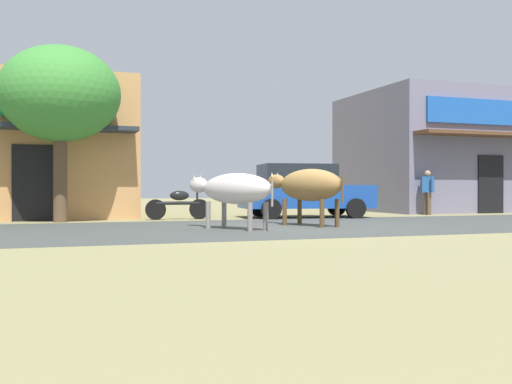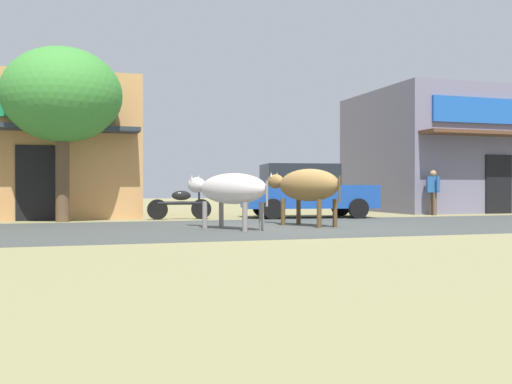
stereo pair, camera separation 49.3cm
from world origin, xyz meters
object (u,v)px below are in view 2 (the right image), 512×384
(pedestrian_by_shop, at_px, (433,189))
(parked_hatchback_car, at_px, (306,190))
(parked_motorcycle, at_px, (181,203))
(cow_near_brown, at_px, (230,189))
(roadside_tree, at_px, (62,96))
(cow_far_dark, at_px, (307,186))

(pedestrian_by_shop, bearing_deg, parked_hatchback_car, -177.31)
(parked_motorcycle, xyz_separation_m, cow_near_brown, (0.31, -4.40, 0.42))
(roadside_tree, relative_size, parked_hatchback_car, 1.11)
(parked_hatchback_car, relative_size, cow_near_brown, 1.70)
(parked_hatchback_car, xyz_separation_m, parked_motorcycle, (-3.87, 0.10, -0.38))
(pedestrian_by_shop, bearing_deg, parked_motorcycle, -179.21)
(parked_motorcycle, distance_m, cow_near_brown, 4.43)
(cow_near_brown, xyz_separation_m, cow_far_dark, (2.04, 0.55, 0.08))
(parked_motorcycle, relative_size, cow_far_dark, 0.76)
(cow_far_dark, bearing_deg, pedestrian_by_shop, 32.47)
(cow_far_dark, relative_size, pedestrian_by_shop, 1.62)
(cow_far_dark, xyz_separation_m, pedestrian_by_shop, (6.23, 3.97, -0.09))
(parked_hatchback_car, xyz_separation_m, cow_far_dark, (-1.52, -3.75, 0.13))
(parked_motorcycle, bearing_deg, cow_far_dark, -58.59)
(roadside_tree, xyz_separation_m, cow_near_brown, (3.56, -4.13, -2.50))
(cow_near_brown, bearing_deg, roadside_tree, 130.75)
(roadside_tree, distance_m, parked_hatchback_car, 7.57)
(parked_motorcycle, bearing_deg, pedestrian_by_shop, 0.79)
(cow_near_brown, bearing_deg, parked_hatchback_car, 50.34)
(parked_motorcycle, height_order, cow_near_brown, cow_near_brown)
(cow_far_dark, height_order, pedestrian_by_shop, pedestrian_by_shop)
(roadside_tree, height_order, parked_hatchback_car, roadside_tree)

